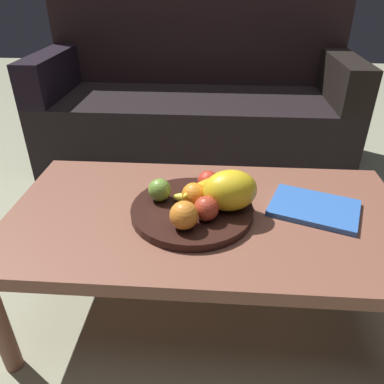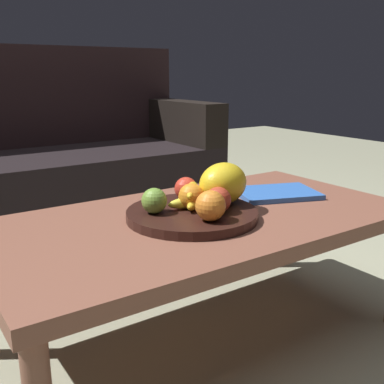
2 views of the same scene
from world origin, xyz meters
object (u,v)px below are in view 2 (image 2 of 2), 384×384
at_px(apple_left, 185,189).
at_px(apple_right, 219,200).
at_px(couch, 37,172).
at_px(banana_bunch, 194,198).
at_px(orange_left, 211,206).
at_px(melon_large_front, 223,183).
at_px(coffee_table, 203,229).
at_px(apple_front, 154,201).
at_px(magazine, 276,193).
at_px(fruit_bowl, 192,214).
at_px(orange_front, 192,197).

xyz_separation_m(apple_left, apple_right, (0.01, -0.15, 0.00)).
distance_m(couch, banana_bunch, 1.21).
bearing_deg(orange_left, banana_bunch, 73.83).
relative_size(melon_large_front, apple_left, 2.30).
bearing_deg(coffee_table, melon_large_front, -6.61).
bearing_deg(apple_right, apple_front, 147.80).
bearing_deg(magazine, fruit_bowl, -152.56).
distance_m(coffee_table, melon_large_front, 0.14).
distance_m(fruit_bowl, magazine, 0.36).
distance_m(fruit_bowl, banana_bunch, 0.05).
distance_m(coffee_table, orange_front, 0.11).
distance_m(apple_left, apple_right, 0.15).
distance_m(melon_large_front, apple_right, 0.09).
height_order(couch, orange_front, couch).
bearing_deg(fruit_bowl, couch, 93.30).
bearing_deg(apple_left, apple_front, -156.14).
bearing_deg(banana_bunch, magazine, 3.89).
relative_size(couch, fruit_bowl, 4.78).
bearing_deg(coffee_table, couch, 95.35).
bearing_deg(banana_bunch, fruit_bowl, -134.76).
bearing_deg(coffee_table, apple_front, 170.91).
bearing_deg(melon_large_front, fruit_bowl, -178.78).
relative_size(melon_large_front, apple_front, 2.28).
height_order(orange_left, apple_left, orange_left).
bearing_deg(apple_right, banana_bunch, 106.70).
bearing_deg(orange_left, apple_left, 74.25).
bearing_deg(apple_left, banana_bunch, -105.01).
relative_size(couch, apple_right, 24.48).
relative_size(apple_front, apple_right, 0.98).
bearing_deg(orange_left, couch, 92.46).
height_order(apple_left, apple_right, apple_right).
height_order(couch, orange_left, couch).
relative_size(orange_left, banana_bunch, 0.48).
height_order(fruit_bowl, banana_bunch, banana_bunch).
distance_m(melon_large_front, banana_bunch, 0.09).
xyz_separation_m(coffee_table, fruit_bowl, (-0.04, -0.01, 0.05)).
bearing_deg(apple_left, apple_right, -88.05).
xyz_separation_m(apple_left, banana_bunch, (-0.02, -0.07, -0.01)).
bearing_deg(couch, apple_left, -84.33).
xyz_separation_m(fruit_bowl, orange_left, (-0.01, -0.10, 0.05)).
bearing_deg(banana_bunch, apple_front, 175.33).
relative_size(orange_left, apple_front, 1.14).
distance_m(orange_left, apple_front, 0.16).
height_order(melon_large_front, banana_bunch, melon_large_front).
bearing_deg(apple_right, orange_front, 123.44).
height_order(orange_front, orange_left, orange_left).
height_order(apple_left, banana_bunch, apple_left).
relative_size(fruit_bowl, magazine, 1.42).
bearing_deg(couch, fruit_bowl, -86.70).
bearing_deg(apple_front, apple_right, -32.20).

